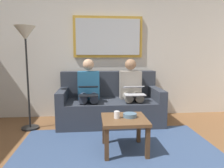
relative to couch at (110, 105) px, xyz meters
name	(u,v)px	position (x,y,z in m)	size (l,w,h in m)	color
wall_rear	(108,50)	(0.00, -0.48, 0.99)	(6.00, 0.12, 2.60)	beige
area_rug	(118,152)	(0.00, 1.27, -0.31)	(2.60, 1.80, 0.01)	#33476B
couch	(110,105)	(0.00, 0.00, 0.00)	(1.79, 0.90, 0.90)	#2D333D
framed_mirror	(108,37)	(0.00, -0.39, 1.24)	(1.32, 0.05, 0.78)	#B7892D
coffee_table	(124,123)	(-0.08, 1.22, 0.04)	(0.56, 0.56, 0.43)	brown
cup	(117,115)	(0.02, 1.21, 0.16)	(0.07, 0.07, 0.09)	silver
bowl	(130,115)	(-0.16, 1.19, 0.14)	(0.17, 0.17, 0.05)	slate
person_left	(131,89)	(-0.38, 0.07, 0.30)	(0.38, 0.58, 1.14)	gray
laptop_silver	(134,90)	(-0.38, 0.32, 0.31)	(0.34, 0.33, 0.14)	silver
person_right	(89,90)	(0.38, 0.07, 0.30)	(0.38, 0.58, 1.14)	#235B84
laptop_black	(88,91)	(0.38, 0.31, 0.32)	(0.32, 0.36, 0.15)	black
standing_lamp	(26,45)	(1.35, 0.27, 1.06)	(0.32, 0.32, 1.66)	black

